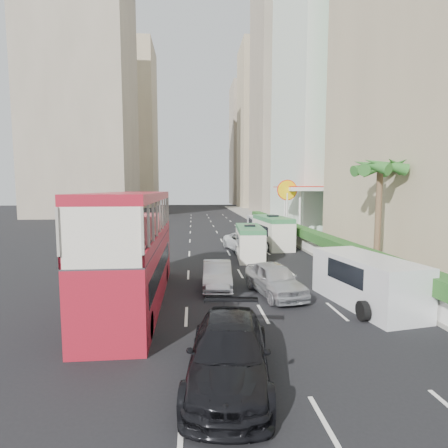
{
  "coord_description": "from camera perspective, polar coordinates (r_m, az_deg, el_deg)",
  "views": [
    {
      "loc": [
        -3.3,
        -15.97,
        5.22
      ],
      "look_at": [
        -1.5,
        4.0,
        3.2
      ],
      "focal_mm": 28.0,
      "sensor_mm": 36.0,
      "label": 1
    }
  ],
  "objects": [
    {
      "name": "minibus_near",
      "position": [
        26.55,
        4.18,
        -2.97
      ],
      "size": [
        2.18,
        5.52,
        2.4
      ],
      "primitive_type": "cube",
      "rotation": [
        0.0,
        0.0,
        -0.07
      ],
      "color": "silver",
      "rests_on": "ground"
    },
    {
      "name": "double_decker_bus",
      "position": [
        16.42,
        -14.57,
        -3.86
      ],
      "size": [
        2.5,
        11.0,
        5.06
      ],
      "primitive_type": "cube",
      "color": "#A51727",
      "rests_on": "ground"
    },
    {
      "name": "palm_tree",
      "position": [
        22.92,
        23.83,
        0.66
      ],
      "size": [
        0.36,
        0.36,
        6.4
      ],
      "primitive_type": "cylinder",
      "color": "brown",
      "rests_on": "sidewalk"
    },
    {
      "name": "car_black",
      "position": [
        10.52,
        0.82,
        -24.0
      ],
      "size": [
        2.88,
        5.61,
        1.56
      ],
      "primitive_type": "imported",
      "rotation": [
        0.0,
        0.0,
        -0.13
      ],
      "color": "black",
      "rests_on": "ground"
    },
    {
      "name": "shell_station",
      "position": [
        41.25,
        13.67,
        2.16
      ],
      "size": [
        6.5,
        8.0,
        5.5
      ],
      "primitive_type": "cube",
      "color": "silver",
      "rests_on": "ground"
    },
    {
      "name": "sidewalk",
      "position": [
        43.08,
        11.47,
        -1.2
      ],
      "size": [
        6.0,
        120.0,
        0.18
      ],
      "primitive_type": "cube",
      "color": "#99968C",
      "rests_on": "ground"
    },
    {
      "name": "tower_left_a",
      "position": [
        76.79,
        -22.13,
        21.04
      ],
      "size": [
        18.0,
        18.0,
        52.0
      ],
      "primitive_type": "cube",
      "color": "tan",
      "rests_on": "ground"
    },
    {
      "name": "hedge",
      "position": [
        31.66,
        12.35,
        -1.07
      ],
      "size": [
        1.1,
        44.0,
        0.7
      ],
      "primitive_type": "cube",
      "color": "#2D6626",
      "rests_on": "kerb_wall"
    },
    {
      "name": "car_silver_lane_b",
      "position": [
        17.83,
        8.22,
        -11.33
      ],
      "size": [
        2.68,
        4.89,
        1.58
      ],
      "primitive_type": "imported",
      "rotation": [
        0.0,
        0.0,
        0.19
      ],
      "color": "#B6B8BD",
      "rests_on": "ground"
    },
    {
      "name": "minibus_far",
      "position": [
        31.72,
        7.92,
        -1.27
      ],
      "size": [
        2.54,
        6.34,
        2.75
      ],
      "primitive_type": "cube",
      "rotation": [
        0.0,
        0.0,
        0.08
      ],
      "color": "silver",
      "rests_on": "ground"
    },
    {
      "name": "tower_left_b",
      "position": [
        109.07,
        -15.49,
        14.93
      ],
      "size": [
        16.0,
        16.0,
        46.0
      ],
      "primitive_type": "cube",
      "color": "#C0AD89",
      "rests_on": "ground"
    },
    {
      "name": "tower_mid",
      "position": [
        79.48,
        11.25,
        20.06
      ],
      "size": [
        16.0,
        16.0,
        50.0
      ],
      "primitive_type": "cube",
      "color": "tan",
      "rests_on": "ground"
    },
    {
      "name": "car_silver_lane_a",
      "position": [
        18.85,
        -1.12,
        -10.33
      ],
      "size": [
        1.66,
        4.24,
        1.37
      ],
      "primitive_type": "imported",
      "rotation": [
        0.0,
        0.0,
        -0.05
      ],
      "color": "#B6B8BD",
      "rests_on": "ground"
    },
    {
      "name": "tower_stripe",
      "position": [
        59.3,
        18.83,
        29.1
      ],
      "size": [
        16.0,
        18.0,
        58.0
      ],
      "primitive_type": "cube",
      "color": "white",
      "rests_on": "ground"
    },
    {
      "name": "panel_van_far",
      "position": [
        39.79,
        5.82,
        -0.29
      ],
      "size": [
        2.18,
        5.29,
        2.1
      ],
      "primitive_type": "cube",
      "rotation": [
        0.0,
        0.0,
        -0.01
      ],
      "color": "silver",
      "rests_on": "ground"
    },
    {
      "name": "van_asset",
      "position": [
        29.5,
        3.41,
        -4.45
      ],
      "size": [
        3.48,
        5.83,
        1.52
      ],
      "primitive_type": "imported",
      "rotation": [
        0.0,
        0.0,
        0.19
      ],
      "color": "silver",
      "rests_on": "ground"
    },
    {
      "name": "kerb_wall",
      "position": [
        31.77,
        12.32,
        -2.6
      ],
      "size": [
        0.3,
        44.0,
        1.0
      ],
      "primitive_type": "cube",
      "color": "silver",
      "rests_on": "sidewalk"
    },
    {
      "name": "tower_far_a",
      "position": [
        101.45,
        6.69,
        15.24
      ],
      "size": [
        14.0,
        14.0,
        44.0
      ],
      "primitive_type": "cube",
      "color": "#C0AD89",
      "rests_on": "ground"
    },
    {
      "name": "panel_van_near",
      "position": [
        17.05,
        22.15,
        -8.62
      ],
      "size": [
        3.08,
        5.83,
        2.22
      ],
      "primitive_type": "cube",
      "rotation": [
        0.0,
        0.0,
        0.16
      ],
      "color": "silver",
      "rests_on": "ground"
    },
    {
      "name": "tower_far_b",
      "position": [
        122.57,
        4.52,
        12.66
      ],
      "size": [
        14.0,
        14.0,
        40.0
      ],
      "primitive_type": "cube",
      "color": "tan",
      "rests_on": "ground"
    },
    {
      "name": "ground_plane",
      "position": [
        17.12,
        6.35,
        -12.03
      ],
      "size": [
        200.0,
        200.0,
        0.0
      ],
      "primitive_type": "plane",
      "color": "black",
      "rests_on": "ground"
    }
  ]
}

